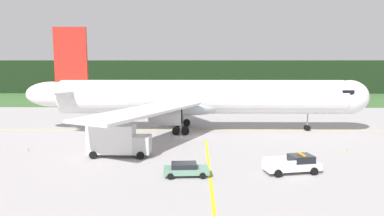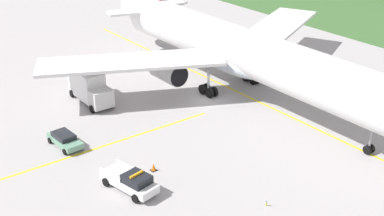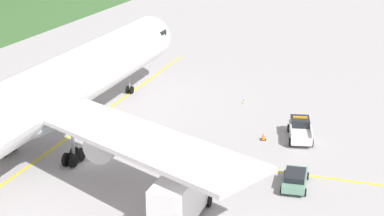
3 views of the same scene
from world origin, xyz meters
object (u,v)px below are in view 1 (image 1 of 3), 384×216
at_px(staff_car, 186,169).
at_px(airliner, 198,98).
at_px(catering_truck, 117,140).
at_px(apron_cone, 271,160).
at_px(ops_pickup_truck, 294,164).

bearing_deg(staff_car, airliner, 86.92).
xyz_separation_m(catering_truck, apron_cone, (17.27, -2.50, -1.61)).
bearing_deg(apron_cone, catering_truck, 171.76).
height_order(staff_car, apron_cone, staff_car).
bearing_deg(ops_pickup_truck, apron_cone, 115.06).
xyz_separation_m(ops_pickup_truck, apron_cone, (-1.53, 3.28, -0.57)).
xyz_separation_m(catering_truck, staff_car, (8.17, -6.91, -1.24)).
relative_size(catering_truck, apron_cone, 10.38).
distance_m(airliner, catering_truck, 18.54).
distance_m(catering_truck, apron_cone, 17.53).
xyz_separation_m(airliner, catering_truck, (-9.38, -15.64, -3.36)).
height_order(catering_truck, apron_cone, catering_truck).
xyz_separation_m(ops_pickup_truck, staff_car, (-10.64, -1.13, -0.20)).
height_order(ops_pickup_truck, apron_cone, ops_pickup_truck).
height_order(airliner, staff_car, airliner).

